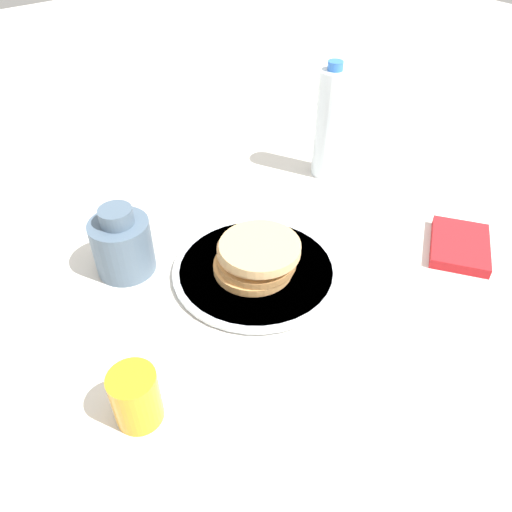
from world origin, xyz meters
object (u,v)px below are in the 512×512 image
plate (256,270)px  water_bottle_near (329,124)px  juice_glass (136,397)px  cream_jug (122,244)px  pancake_stack (257,256)px

plate → water_bottle_near: 0.39m
juice_glass → cream_jug: bearing=65.6°
juice_glass → water_bottle_near: size_ratio=0.33×
water_bottle_near → pancake_stack: bearing=-153.3°
pancake_stack → juice_glass: (-0.30, -0.12, 0.00)m
plate → cream_jug: cream_jug is taller
plate → pancake_stack: bearing=-57.8°
plate → juice_glass: 0.33m
pancake_stack → cream_jug: size_ratio=1.18×
plate → cream_jug: bearing=137.9°
juice_glass → water_bottle_near: water_bottle_near is taller
pancake_stack → plate: bearing=122.2°
plate → juice_glass: size_ratio=3.48×
juice_glass → water_bottle_near: bearing=24.6°
juice_glass → water_bottle_near: 0.70m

